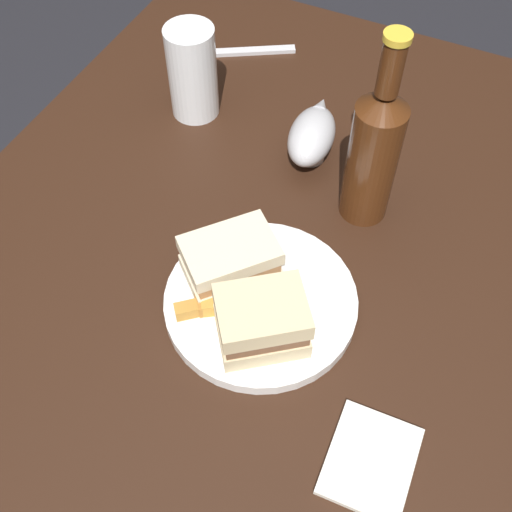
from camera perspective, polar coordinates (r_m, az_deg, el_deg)
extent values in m
plane|color=black|center=(1.51, -0.23, -15.56)|extent=(6.00, 6.00, 0.00)
cube|color=black|center=(1.17, -0.29, -9.26)|extent=(1.08, 0.83, 0.73)
cylinder|color=white|center=(0.79, 0.43, -4.14)|extent=(0.24, 0.24, 0.02)
cube|color=beige|center=(0.80, -2.28, -1.10)|extent=(0.13, 0.13, 0.02)
cube|color=#B27A4C|center=(0.78, -2.32, -0.31)|extent=(0.13, 0.12, 0.02)
cube|color=beige|center=(0.77, -2.37, 0.51)|extent=(0.13, 0.13, 0.02)
cube|color=beige|center=(0.75, 0.52, -6.72)|extent=(0.12, 0.13, 0.03)
cube|color=brown|center=(0.73, 0.53, -5.87)|extent=(0.12, 0.12, 0.02)
cube|color=beige|center=(0.71, 0.54, -4.98)|extent=(0.12, 0.13, 0.03)
cube|color=#AD702D|center=(0.79, -2.02, -2.29)|extent=(0.04, 0.05, 0.02)
cube|color=gold|center=(0.78, -4.42, -3.31)|extent=(0.06, 0.05, 0.02)
cube|color=#AD702D|center=(0.78, -4.87, -3.55)|extent=(0.05, 0.05, 0.02)
cube|color=#AD702D|center=(0.78, -2.51, -3.38)|extent=(0.06, 0.03, 0.02)
cube|color=#B77F33|center=(0.77, -5.61, -4.71)|extent=(0.04, 0.05, 0.02)
cylinder|color=white|center=(1.00, -5.73, 16.12)|extent=(0.07, 0.07, 0.15)
cylinder|color=gold|center=(1.01, -5.61, 14.95)|extent=(0.07, 0.07, 0.09)
cylinder|color=#B7B7BC|center=(0.96, 4.88, 9.22)|extent=(0.04, 0.04, 0.02)
ellipsoid|color=#B7B7BC|center=(0.94, 5.02, 10.70)|extent=(0.13, 0.08, 0.06)
ellipsoid|color=#381E0F|center=(0.93, 5.05, 11.01)|extent=(0.10, 0.07, 0.02)
cone|color=#B7B7BC|center=(0.97, 5.90, 13.32)|extent=(0.03, 0.03, 0.02)
cylinder|color=#47230F|center=(0.84, 10.34, 8.19)|extent=(0.07, 0.07, 0.18)
cone|color=#47230F|center=(0.77, 11.46, 13.48)|extent=(0.07, 0.07, 0.02)
cylinder|color=#47230F|center=(0.74, 12.07, 16.23)|extent=(0.03, 0.03, 0.07)
cylinder|color=gold|center=(0.72, 12.63, 18.69)|extent=(0.03, 0.03, 0.01)
cube|color=silver|center=(0.72, 10.25, -17.67)|extent=(0.11, 0.09, 0.01)
cube|color=silver|center=(1.15, -1.14, 17.90)|extent=(0.10, 0.16, 0.01)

